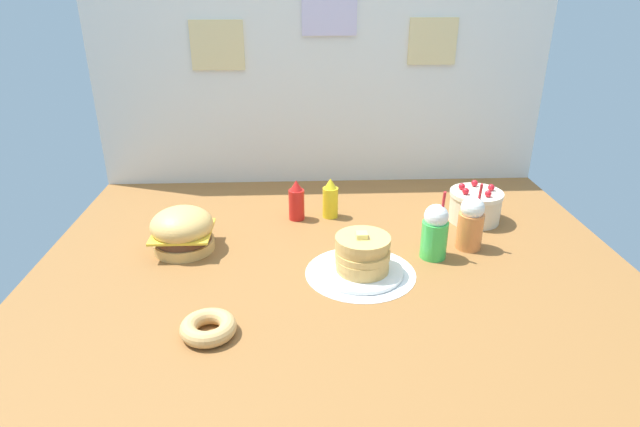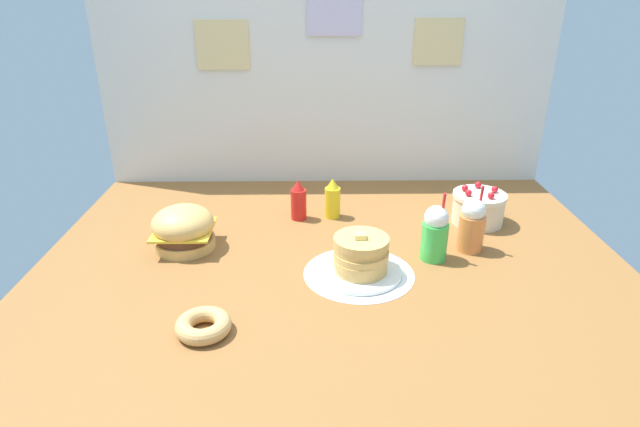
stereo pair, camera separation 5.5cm
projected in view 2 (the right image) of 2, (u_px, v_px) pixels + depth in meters
name	position (u px, v px, depth m)	size (l,w,h in m)	color
ground_plane	(332.00, 269.00, 1.90)	(2.16, 1.80, 0.02)	brown
back_wall	(327.00, 75.00, 2.50)	(2.16, 0.04, 1.05)	silver
doily_mat	(359.00, 273.00, 1.85)	(0.39, 0.39, 0.00)	white
burger	(184.00, 229.00, 2.00)	(0.23, 0.23, 0.17)	#DBA859
pancake_stack	(360.00, 258.00, 1.82)	(0.30, 0.30, 0.15)	white
layer_cake	(478.00, 208.00, 2.22)	(0.22, 0.22, 0.16)	beige
ketchup_bottle	(299.00, 201.00, 2.25)	(0.07, 0.07, 0.18)	red
mustard_bottle	(332.00, 199.00, 2.26)	(0.07, 0.07, 0.18)	yellow
cream_soda_cup	(435.00, 233.00, 1.91)	(0.10, 0.10, 0.27)	green
orange_float_cup	(472.00, 225.00, 1.98)	(0.10, 0.10, 0.27)	orange
donut_pink_glaze	(203.00, 325.00, 1.53)	(0.16, 0.16, 0.05)	tan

